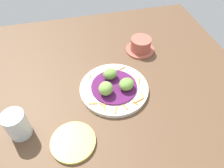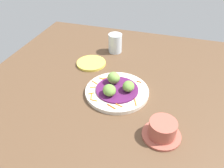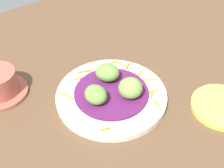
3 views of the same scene
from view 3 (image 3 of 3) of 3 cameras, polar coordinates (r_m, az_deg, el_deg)
table_surface at (r=67.43cm, az=3.28°, el=-4.09°), size 110.00×110.00×2.00cm
main_plate at (r=67.02cm, az=-0.11°, el=-2.24°), size 24.30×24.30×1.50cm
cabbage_bed at (r=66.30cm, az=-0.11°, el=-1.60°), size 16.25×16.25×0.58cm
carrot_garnish at (r=68.87cm, az=1.24°, el=0.30°), size 20.70×20.44×0.40cm
guac_scoop_left at (r=63.70cm, az=3.57°, el=-0.76°), size 6.81×6.89×4.52cm
guac_scoop_center at (r=68.01cm, az=-0.87°, el=2.18°), size 7.17×6.91×3.75cm
guac_scoop_right at (r=62.80cm, az=-3.05°, el=-1.99°), size 5.37×4.66×3.74cm
side_plate_small at (r=69.11cm, az=19.91°, el=-4.01°), size 13.21×13.21×1.10cm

